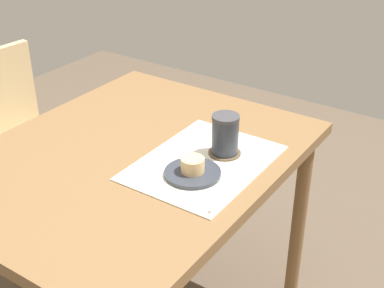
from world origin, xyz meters
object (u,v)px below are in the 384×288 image
wooden_chair (19,144)px  pastry (192,165)px  pastry_plate (192,174)px  dining_table (132,178)px  coffee_mug (226,134)px

wooden_chair → pastry: 1.02m
pastry_plate → pastry: (0.00, 0.00, 0.03)m
dining_table → coffee_mug: bearing=-56.9°
dining_table → pastry: size_ratio=16.23×
wooden_chair → pastry: size_ratio=12.87×
wooden_chair → coffee_mug: size_ratio=7.04×
dining_table → coffee_mug: coffee_mug is taller
pastry → pastry_plate: bearing=0.0°
dining_table → pastry: 0.25m
coffee_mug → dining_table: bearing=123.1°
dining_table → pastry_plate: 0.24m
pastry_plate → pastry: size_ratio=2.41×
dining_table → pastry_plate: pastry_plate is taller
coffee_mug → wooden_chair: bearing=89.8°
coffee_mug → pastry_plate: bearing=175.5°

